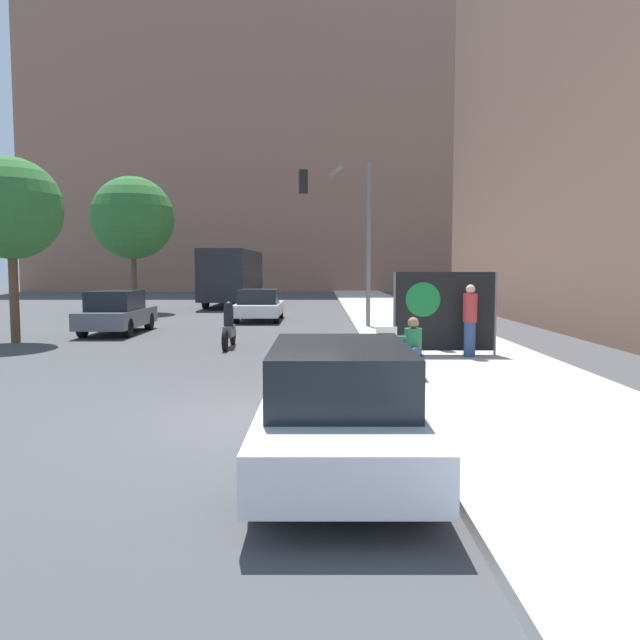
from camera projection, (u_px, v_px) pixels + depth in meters
ground_plane at (261, 422)px, 9.31m from camera, size 160.00×160.00×0.00m
sidewalk_curb at (409, 325)px, 24.25m from camera, size 4.30×90.00×0.15m
building_backdrop_far at (293, 122)px, 64.47m from camera, size 52.00×12.00×34.75m
seated_protester at (413, 346)px, 12.14m from camera, size 0.94×0.77×1.20m
jogger_on_sidewalk at (471, 320)px, 15.10m from camera, size 0.34×0.34×1.76m
pedestrian_behind at (441, 316)px, 16.57m from camera, size 0.34×0.34×1.72m
protest_banner at (445, 311)px, 15.49m from camera, size 2.58×0.06×2.06m
traffic_light_pole at (346, 218)px, 22.82m from camera, size 2.65×2.42×5.98m
parked_car_curbside at (340, 404)px, 7.27m from camera, size 1.79×4.75×1.43m
car_on_road_nearest at (118, 312)px, 21.90m from camera, size 1.73×4.20×1.51m
car_on_road_midblock at (260, 305)px, 27.25m from camera, size 1.90×4.48×1.39m
city_bus_on_road at (234, 274)px, 38.95m from camera, size 2.56×11.54×3.37m
motorcycle_on_road at (230, 328)px, 17.98m from camera, size 0.28×2.17×1.35m
street_tree_near_curb at (11, 209)px, 18.99m from camera, size 3.11×3.11×5.67m
street_tree_midblock at (133, 218)px, 32.04m from camera, size 4.23×4.23×6.99m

